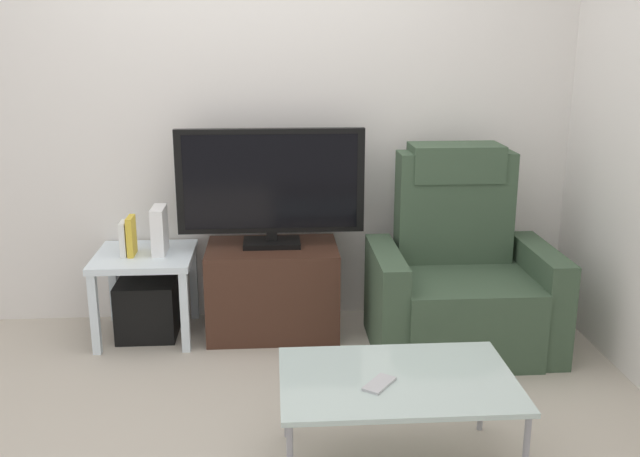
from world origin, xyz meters
name	(u,v)px	position (x,y,z in m)	size (l,w,h in m)	color
ground_plane	(258,401)	(0.00, 0.00, 0.00)	(6.40, 6.40, 0.00)	#B2A899
wall_back	(256,100)	(0.00, 1.13, 1.30)	(6.40, 0.06, 2.60)	silver
tv_stand	(273,289)	(0.08, 0.82, 0.26)	(0.73, 0.49, 0.51)	#3D2319
television	(271,185)	(0.08, 0.84, 0.86)	(1.04, 0.20, 0.66)	black
recliner_armchair	(460,279)	(1.10, 0.60, 0.37)	(0.98, 0.78, 1.08)	#384C38
side_table	(145,267)	(-0.63, 0.82, 0.41)	(0.54, 0.54, 0.49)	silver
subwoofer_box	(148,308)	(-0.63, 0.82, 0.16)	(0.33, 0.33, 0.33)	black
book_leftmost	(124,238)	(-0.73, 0.80, 0.58)	(0.03, 0.12, 0.19)	white
book_middle	(131,236)	(-0.69, 0.80, 0.59)	(0.03, 0.14, 0.22)	gold
game_console	(159,230)	(-0.54, 0.83, 0.62)	(0.07, 0.20, 0.26)	white
coffee_table	(397,383)	(0.55, -0.58, 0.38)	(0.90, 0.60, 0.40)	#B2C6C1
cell_phone	(379,384)	(0.47, -0.64, 0.41)	(0.07, 0.15, 0.01)	#B7B7BC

